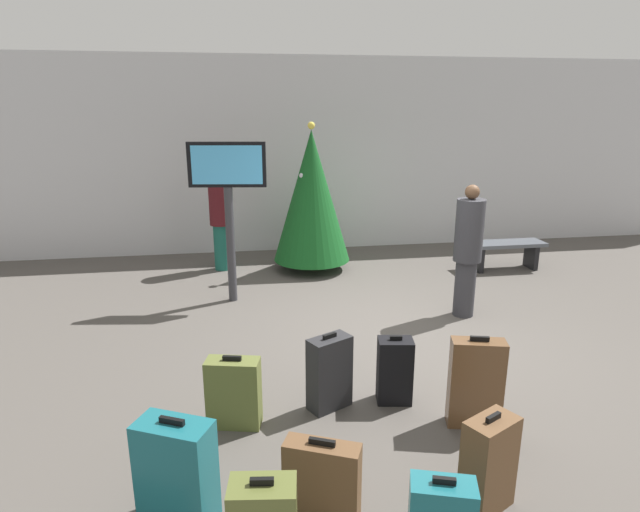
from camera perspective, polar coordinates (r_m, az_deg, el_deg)
The scene contains 14 objects.
ground_plane at distance 6.57m, azimuth 9.09°, elevation -8.43°, with size 16.00×16.00×0.00m, color #514C47.
back_wall at distance 10.20m, azimuth 1.95°, elevation 10.87°, with size 16.00×0.20×3.58m, color silver.
holiday_tree at distance 8.72m, azimuth -0.92°, elevation 6.49°, with size 1.28×1.28×2.46m.
flight_info_kiosk at distance 7.29m, azimuth -9.95°, elevation 7.17°, with size 1.05×0.23×2.24m.
waiting_bench at distance 9.46m, azimuth 19.47°, elevation 0.69°, with size 1.31×0.44×0.48m.
traveller_0 at distance 7.05m, azimuth 15.75°, elevation 0.78°, with size 0.36×0.36×1.75m.
traveller_1 at distance 8.94m, azimuth -10.75°, elevation 4.43°, with size 0.45×0.45×1.80m.
suitcase_0 at distance 3.83m, azimuth 0.22°, elevation -23.11°, with size 0.54×0.37×0.59m.
suitcase_1 at distance 4.90m, azimuth 1.03°, elevation -12.56°, with size 0.44×0.36×0.73m.
suitcase_2 at distance 4.82m, azimuth 16.54°, elevation -13.11°, with size 0.48×0.29×0.84m.
suitcase_3 at distance 3.83m, azimuth -15.31°, elevation -21.84°, with size 0.55×0.45×0.79m.
suitcase_4 at distance 4.01m, azimuth 17.83°, elevation -20.70°, with size 0.43×0.37×0.72m.
suitcase_5 at distance 4.73m, azimuth -9.35°, elevation -14.44°, with size 0.49×0.30×0.66m.
suitcase_7 at distance 5.06m, azimuth 8.11°, elevation -12.21°, with size 0.35×0.27×0.67m.
Camera 1 is at (-1.96, -5.67, 2.68)m, focal length 29.49 mm.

